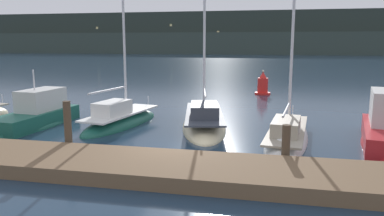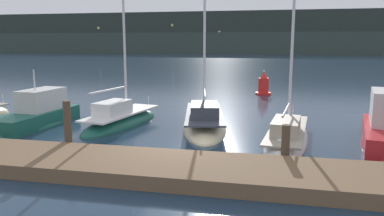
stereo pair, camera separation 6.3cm
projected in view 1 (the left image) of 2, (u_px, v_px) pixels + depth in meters
name	position (u px, v px, depth m)	size (l,w,h in m)	color
ground_plane	(173.00, 155.00, 13.84)	(400.00, 400.00, 0.00)	#1E3347
dock	(157.00, 167.00, 11.82)	(31.68, 2.80, 0.45)	brown
mooring_pile_1	(68.00, 127.00, 14.09)	(0.28, 0.28, 1.97)	#4C3D2D
mooring_pile_2	(286.00, 146.00, 12.52)	(0.28, 0.28, 1.43)	#4C3D2D
motorboat_berth_2	(37.00, 119.00, 18.66)	(2.38, 5.71, 3.27)	#195647
sailboat_berth_3	(121.00, 122.00, 18.83)	(2.87, 6.38, 9.12)	#195647
sailboat_berth_4	(204.00, 124.00, 18.33)	(3.40, 7.30, 10.22)	beige
sailboat_berth_5	(287.00, 139.00, 15.81)	(2.51, 7.19, 9.81)	white
channel_buoy	(263.00, 85.00, 29.77)	(1.23, 1.23, 1.94)	red
hillside_backdrop	(250.00, 34.00, 132.30)	(240.00, 23.00, 14.49)	#28332D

